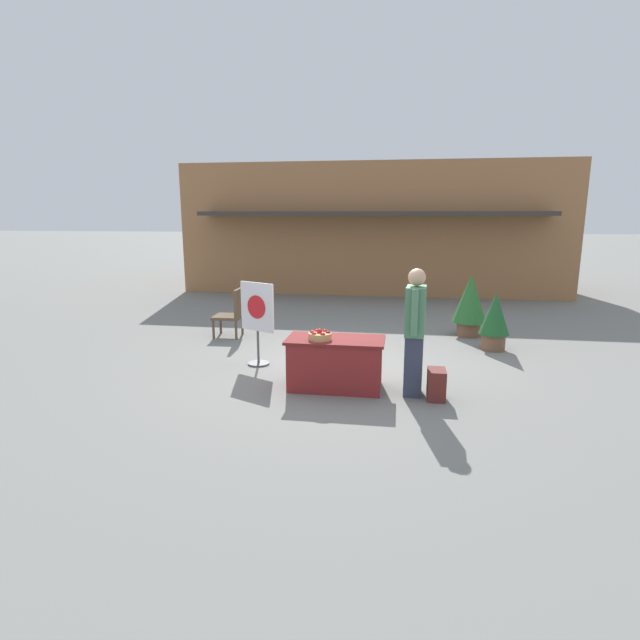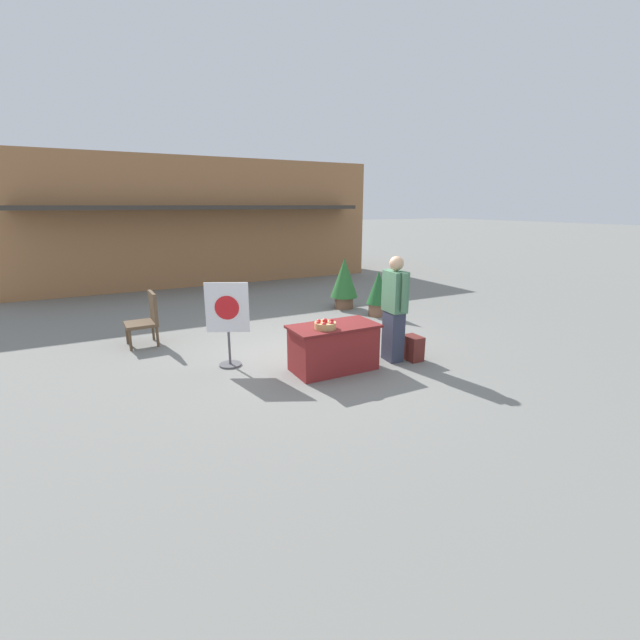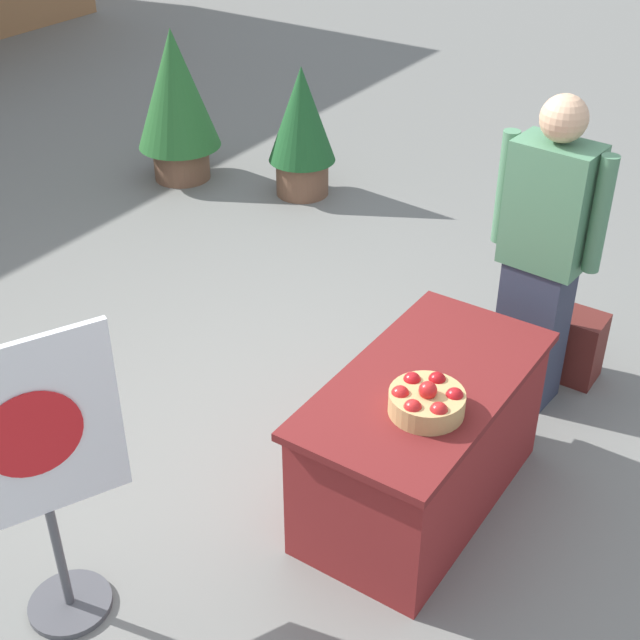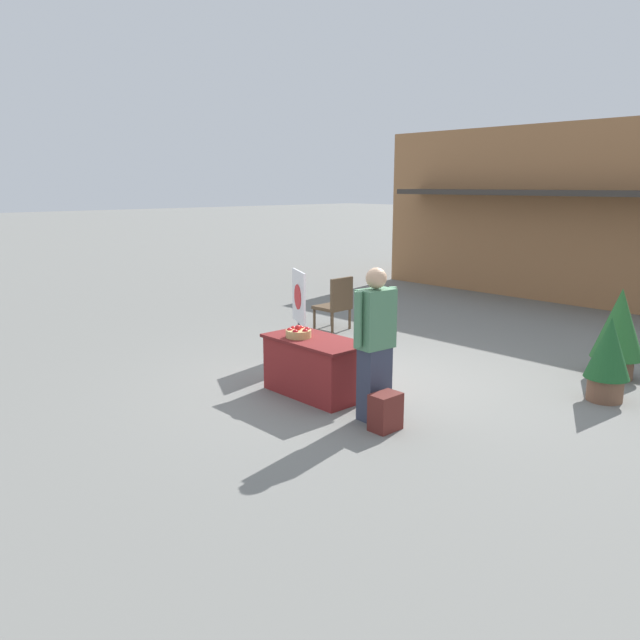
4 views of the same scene
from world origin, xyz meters
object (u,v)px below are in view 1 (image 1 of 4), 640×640
at_px(poster_board, 257,319).
at_px(potted_plant_far_right, 470,302).
at_px(apple_basket, 320,335).
at_px(backpack, 436,384).
at_px(display_table, 335,363).
at_px(patio_chair, 233,311).
at_px(potted_plant_near_left, 495,319).
at_px(person_visitor, 415,331).

distance_m(poster_board, potted_plant_far_right, 4.57).
relative_size(apple_basket, backpack, 0.79).
distance_m(apple_basket, backpack, 1.73).
height_order(display_table, patio_chair, patio_chair).
bearing_deg(patio_chair, display_table, 129.51).
bearing_deg(potted_plant_far_right, patio_chair, -170.31).
bearing_deg(potted_plant_near_left, potted_plant_far_right, 106.69).
relative_size(apple_basket, potted_plant_near_left, 0.31).
height_order(display_table, backpack, display_table).
xyz_separation_m(poster_board, patio_chair, (-1.05, 1.81, -0.26)).
bearing_deg(apple_basket, poster_board, 139.26).
distance_m(apple_basket, person_visitor, 1.32).
relative_size(display_table, poster_board, 1.01).
bearing_deg(apple_basket, display_table, 26.59).
height_order(display_table, poster_board, poster_board).
height_order(display_table, potted_plant_near_left, potted_plant_near_left).
bearing_deg(person_visitor, patio_chair, -33.97).
distance_m(apple_basket, poster_board, 1.60).
bearing_deg(apple_basket, potted_plant_near_left, 42.75).
bearing_deg(apple_basket, potted_plant_far_right, 55.42).
distance_m(backpack, potted_plant_far_right, 3.94).
bearing_deg(apple_basket, person_visitor, 0.79).
height_order(backpack, potted_plant_near_left, potted_plant_near_left).
distance_m(apple_basket, potted_plant_far_right, 4.46).
bearing_deg(poster_board, person_visitor, 93.79).
bearing_deg(display_table, person_visitor, -4.51).
xyz_separation_m(apple_basket, poster_board, (-1.21, 1.04, -0.01)).
relative_size(poster_board, potted_plant_near_left, 1.29).
bearing_deg(person_visitor, potted_plant_far_right, -103.95).
relative_size(apple_basket, patio_chair, 0.33).
bearing_deg(patio_chair, potted_plant_far_right, -172.69).
height_order(apple_basket, person_visitor, person_visitor).
bearing_deg(person_visitor, apple_basket, 5.30).
distance_m(patio_chair, potted_plant_near_left, 5.11).
height_order(display_table, potted_plant_far_right, potted_plant_far_right).
height_order(poster_board, potted_plant_far_right, poster_board).
bearing_deg(display_table, backpack, -9.50).
bearing_deg(poster_board, backpack, 93.39).
relative_size(display_table, potted_plant_far_right, 1.09).
xyz_separation_m(apple_basket, person_visitor, (1.31, 0.02, 0.11)).
distance_m(display_table, poster_board, 1.75).
bearing_deg(potted_plant_near_left, poster_board, -158.64).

